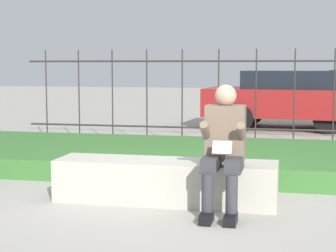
{
  "coord_description": "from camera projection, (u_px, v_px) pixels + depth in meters",
  "views": [
    {
      "loc": [
        1.22,
        -5.61,
        1.42
      ],
      "look_at": [
        -0.18,
        0.79,
        0.71
      ],
      "focal_mm": 60.0,
      "sensor_mm": 36.0,
      "label": 1
    }
  ],
  "objects": [
    {
      "name": "iron_fence",
      "position": [
        218.0,
        96.0,
        9.65
      ],
      "size": [
        7.01,
        0.03,
        1.7
      ],
      "color": "#332D28",
      "rests_on": "ground_plane"
    },
    {
      "name": "car_parked_center",
      "position": [
        309.0,
        98.0,
        12.38
      ],
      "size": [
        4.72,
        2.13,
        1.31
      ],
      "rotation": [
        0.0,
        0.0,
        -0.09
      ],
      "color": "maroon",
      "rests_on": "ground_plane"
    },
    {
      "name": "stone_bench",
      "position": [
        165.0,
        184.0,
        5.85
      ],
      "size": [
        2.3,
        0.57,
        0.44
      ],
      "color": "#B7B2A3",
      "rests_on": "ground_plane"
    },
    {
      "name": "person_seated_reader",
      "position": [
        224.0,
        144.0,
        5.35
      ],
      "size": [
        0.42,
        0.73,
        1.24
      ],
      "color": "black",
      "rests_on": "ground_plane"
    },
    {
      "name": "grass_berm",
      "position": [
        200.0,
        158.0,
        7.86
      ],
      "size": [
        9.01,
        2.75,
        0.26
      ],
      "color": "#3D7533",
      "rests_on": "ground_plane"
    },
    {
      "name": "ground_plane",
      "position": [
        169.0,
        202.0,
        5.86
      ],
      "size": [
        60.0,
        60.0,
        0.0
      ],
      "primitive_type": "plane",
      "color": "#A8A399"
    }
  ]
}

